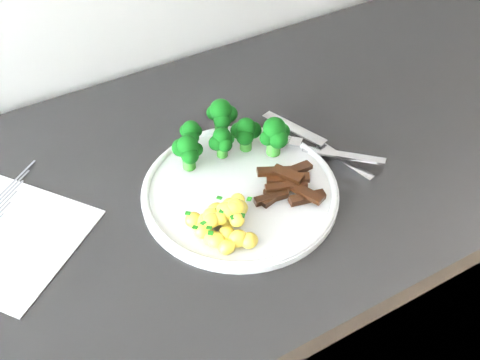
% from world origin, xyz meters
% --- Properties ---
extents(counter, '(2.46, 0.61, 0.92)m').
position_xyz_m(counter, '(0.14, 1.66, 0.46)').
color(counter, black).
rests_on(counter, ground).
extents(plate, '(0.29, 0.29, 0.02)m').
position_xyz_m(plate, '(0.17, 1.61, 0.93)').
color(plate, silver).
rests_on(plate, counter).
extents(broccoli, '(0.17, 0.12, 0.07)m').
position_xyz_m(broccoli, '(0.20, 1.69, 0.97)').
color(broccoli, '#26651B').
rests_on(broccoli, plate).
extents(potatoes, '(0.10, 0.09, 0.04)m').
position_xyz_m(potatoes, '(0.12, 1.56, 0.95)').
color(potatoes, '#FBD14A').
rests_on(potatoes, plate).
extents(beef_strips, '(0.11, 0.10, 0.03)m').
position_xyz_m(beef_strips, '(0.23, 1.58, 0.94)').
color(beef_strips, black).
rests_on(beef_strips, plate).
extents(fork, '(0.13, 0.16, 0.02)m').
position_xyz_m(fork, '(0.32, 1.61, 0.94)').
color(fork, silver).
rests_on(fork, plate).
extents(knife, '(0.08, 0.21, 0.02)m').
position_xyz_m(knife, '(0.33, 1.62, 0.93)').
color(knife, silver).
rests_on(knife, plate).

